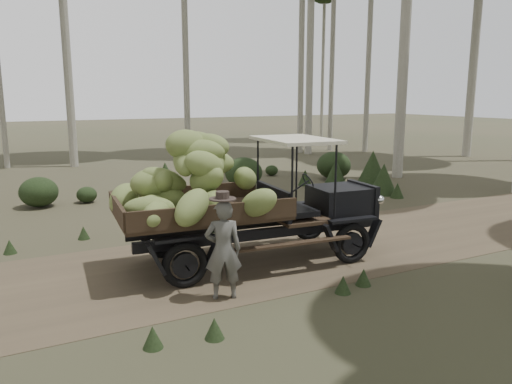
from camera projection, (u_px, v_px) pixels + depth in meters
ground at (185, 269)px, 9.35m from camera, size 120.00×120.00×0.00m
dirt_track at (185, 269)px, 9.35m from camera, size 70.00×4.00×0.01m
banana_truck at (220, 189)px, 9.22m from camera, size 5.46×2.81×2.67m
farmer at (223, 249)px, 7.88m from camera, size 0.68×0.55×1.75m
undergrowth at (229, 224)px, 10.55m from camera, size 22.78×21.41×1.34m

